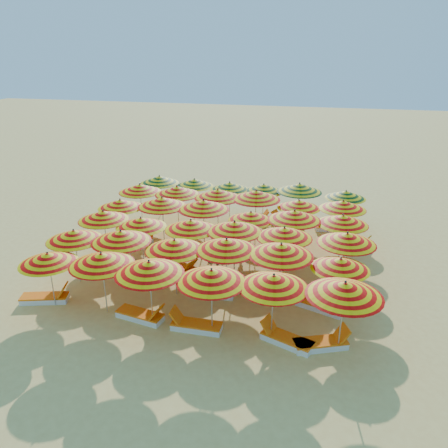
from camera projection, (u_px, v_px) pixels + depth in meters
The scene contains 52 objects.
ground at pixel (221, 261), 19.58m from camera, with size 120.00×120.00×0.00m, color #DDC062.
umbrella_0 at pixel (48, 258), 15.46m from camera, with size 2.62×2.62×2.19m.
umbrella_1 at pixel (102, 259), 14.99m from camera, with size 2.67×2.67×2.40m.
umbrella_2 at pixel (149, 268), 14.30m from camera, with size 2.80×2.80×2.46m.
umbrella_3 at pixel (212, 276), 13.84m from camera, with size 2.55×2.55×2.41m.
umbrella_4 at pixel (274, 282), 13.57m from camera, with size 2.42×2.42×2.38m.
umbrella_5 at pixel (345, 290), 12.95m from camera, with size 2.76×2.76×2.48m.
umbrella_6 at pixel (74, 235), 17.11m from camera, with size 2.25×2.25×2.32m.
umbrella_7 at pixel (121, 236), 16.73m from camera, with size 2.97×2.97×2.45m.
umbrella_8 at pixel (175, 245), 16.16m from camera, with size 2.64×2.64×2.36m.
umbrella_9 at pixel (227, 245), 15.99m from camera, with size 2.82×2.82×2.45m.
umbrella_10 at pixel (281, 250), 15.50m from camera, with size 2.99×2.99×2.49m.
umbrella_11 at pixel (340, 264), 15.09m from camera, with size 2.32×2.32×2.17m.
umbrella_12 at pixel (103, 216), 19.08m from camera, with size 2.58×2.58×2.35m.
umbrella_13 at pixel (141, 223), 18.49m from camera, with size 2.21×2.21×2.28m.
umbrella_14 at pixel (191, 225), 18.08m from camera, with size 2.60×2.60×2.34m.
umbrella_15 at pixel (235, 227), 17.69m from camera, with size 2.87×2.87×2.42m.
umbrella_16 at pixel (284, 233), 17.20m from camera, with size 2.41×2.41×2.39m.
umbrella_17 at pixel (347, 239), 16.63m from camera, with size 2.49×2.49×2.40m.
umbrella_18 at pixel (120, 204), 20.80m from camera, with size 2.14×2.14×2.27m.
umbrella_19 at pixel (162, 202), 20.51m from camera, with size 2.61×2.61×2.46m.
umbrella_20 at pixel (204, 205), 19.98m from camera, with size 2.65×2.65×2.51m.
umbrella_21 at pixel (251, 216), 19.48m from camera, with size 2.55×2.55×2.17m.
umbrella_22 at pixel (294, 215), 18.86m from camera, with size 3.07×3.07×2.45m.
umbrella_23 at pixel (343, 220), 18.61m from camera, with size 2.52×2.52×2.35m.
umbrella_24 at pixel (140, 188), 22.85m from camera, with size 2.85×2.85×2.37m.
umbrella_25 at pixel (177, 191), 22.21m from camera, with size 2.61×2.61×2.45m.
umbrella_26 at pixel (218, 194), 21.61m from camera, with size 2.45×2.45×2.49m.
umbrella_27 at pixel (256, 195), 21.29m from camera, with size 2.78×2.78×2.54m.
umbrella_28 at pixel (299, 204), 20.94m from camera, with size 2.72×2.72×2.20m.
umbrella_29 at pixel (343, 205), 20.44m from camera, with size 2.92×2.92×2.34m.
umbrella_30 at pixel (160, 180), 24.49m from camera, with size 2.91×2.91×2.33m.
umbrella_31 at pixel (194, 183), 24.25m from camera, with size 2.75×2.75×2.24m.
umbrella_32 at pixel (230, 186), 23.50m from camera, with size 2.64×2.64×2.27m.
umbrella_33 at pixel (264, 188), 23.26m from camera, with size 2.26×2.26×2.25m.
umbrella_34 at pixel (299, 188), 22.59m from camera, with size 2.94×2.94×2.48m.
umbrella_35 at pixel (346, 195), 22.35m from camera, with size 2.20×2.20×2.19m.
lounger_0 at pixel (46, 298), 16.37m from camera, with size 1.83×1.08×0.69m.
lounger_1 at pixel (141, 315), 15.29m from camera, with size 1.81×0.86×0.69m.
lounger_2 at pixel (195, 325), 14.72m from camera, with size 1.75×0.62×0.69m.
lounger_3 at pixel (286, 339), 14.01m from camera, with size 1.83×1.15×0.69m.
lounger_4 at pixel (322, 343), 13.82m from camera, with size 1.82×1.23×0.69m.
lounger_5 at pixel (211, 292), 16.79m from camera, with size 1.77×0.71×0.69m.
lounger_6 at pixel (321, 306), 15.85m from camera, with size 1.83×1.12×0.69m.
lounger_7 at pixel (179, 267), 18.71m from camera, with size 1.82×1.24×0.69m.
lounger_8 at pixel (137, 238), 21.57m from camera, with size 1.82×1.17×0.69m.
lounger_9 at pixel (352, 243), 21.02m from camera, with size 1.82×1.22×0.69m.
lounger_10 at pixel (253, 220), 23.98m from camera, with size 1.83×1.05×0.69m.
lounger_11 at pixel (286, 222), 23.60m from camera, with size 1.82×1.18×0.69m.
lounger_12 at pixel (332, 227), 22.92m from camera, with size 1.82×0.97×0.69m.
beachgoer_b at pixel (215, 250), 19.03m from camera, with size 0.67×0.52×1.38m, color tan.
beachgoer_a at pixel (242, 248), 19.37m from camera, with size 0.46×0.31×1.27m, color tan.
Camera 1 is at (4.50, -17.00, 8.77)m, focal length 35.00 mm.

